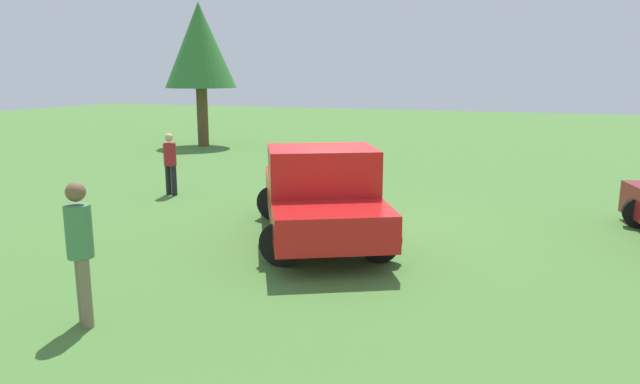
# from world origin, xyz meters

# --- Properties ---
(ground_plane) EXTENTS (80.00, 80.00, 0.00)m
(ground_plane) POSITION_xyz_m (0.00, 0.00, 0.00)
(ground_plane) COLOR #477533
(pickup_truck) EXTENTS (3.98, 5.20, 1.79)m
(pickup_truck) POSITION_xyz_m (0.29, 0.75, 0.92)
(pickup_truck) COLOR black
(pickup_truck) RESTS_ON ground_plane
(person_bystander) EXTENTS (0.36, 0.36, 1.61)m
(person_bystander) POSITION_xyz_m (5.41, -1.73, 0.90)
(person_bystander) COLOR black
(person_bystander) RESTS_ON ground_plane
(person_visitor) EXTENTS (0.45, 0.45, 1.83)m
(person_visitor) POSITION_xyz_m (1.68, 5.38, 1.04)
(person_visitor) COLOR #7A6B51
(person_visitor) RESTS_ON ground_plane
(tree_far_center) EXTENTS (3.03, 3.03, 6.08)m
(tree_far_center) POSITION_xyz_m (10.32, -11.06, 4.25)
(tree_far_center) COLOR brown
(tree_far_center) RESTS_ON ground_plane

